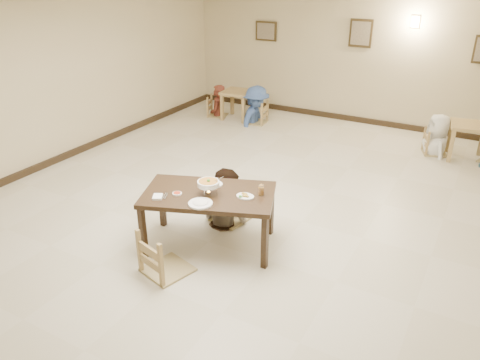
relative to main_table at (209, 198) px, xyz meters
The scene contains 27 objects.
floor 1.34m from the main_table, 92.53° to the left, with size 10.00×10.00×0.00m, color beige.
wall_back 6.20m from the main_table, 90.47° to the left, with size 10.00×10.00×0.00m, color #C7B893.
wall_left 4.29m from the main_table, 164.13° to the left, with size 10.00×10.00×0.00m, color #C7B893.
baseboard_back 6.15m from the main_table, 90.48° to the left, with size 8.00×0.06×0.12m, color black.
baseboard_left 4.23m from the main_table, 164.02° to the left, with size 0.06×10.00×0.12m, color black.
picture_a 6.62m from the main_table, 110.23° to the left, with size 0.55×0.04×0.45m.
picture_b 6.25m from the main_table, 89.54° to the left, with size 0.50×0.04×0.60m.
wall_sconce 6.42m from the main_table, 79.35° to the left, with size 0.16×0.05×0.22m, color #FFD88C.
main_table is the anchor object (origin of this frame).
chair_far 0.74m from the main_table, 98.27° to the left, with size 0.46×0.46×0.98m.
chair_near 0.77m from the main_table, 100.40° to the right, with size 0.51×0.51×1.09m.
main_diner 0.67m from the main_table, 102.56° to the left, with size 0.80×0.62×1.64m, color gray.
curry_warmer 0.23m from the main_table, 55.01° to the right, with size 0.31×0.28×0.25m.
rice_plate_far 0.27m from the main_table, 108.64° to the left, with size 0.26×0.26×0.06m.
rice_plate_near 0.34m from the main_table, 74.92° to the right, with size 0.30×0.30×0.07m.
fried_plate 0.48m from the main_table, 14.21° to the left, with size 0.23×0.23×0.05m.
chili_dish 0.41m from the main_table, 144.18° to the right, with size 0.12×0.12×0.02m.
napkin_cutlery 0.64m from the main_table, 137.99° to the right, with size 0.20×0.24×0.03m.
drink_glass 0.68m from the main_table, 24.10° to the left, with size 0.07×0.07×0.14m.
bg_table_left 5.53m from the main_table, 115.73° to the left, with size 0.72×0.72×0.67m.
bg_table_right 5.56m from the main_table, 62.01° to the left, with size 0.79×0.79×0.68m.
bg_chair_ll 5.74m from the main_table, 120.73° to the left, with size 0.44×0.44×0.94m.
bg_chair_lr 5.26m from the main_table, 110.89° to the left, with size 0.47×0.47×0.99m.
bg_chair_rl 5.33m from the main_table, 67.02° to the left, with size 0.43×0.43×0.92m.
bg_diner_a 5.73m from the main_table, 120.73° to the left, with size 0.56×0.36×1.52m, color #5D261C.
bg_diner_b 5.26m from the main_table, 110.89° to the left, with size 1.12×0.64×1.73m, color #4768A8.
bg_diner_c 5.33m from the main_table, 67.02° to the left, with size 0.78×0.51×1.59m, color silver.
Camera 1 is at (2.97, -5.56, 3.41)m, focal length 35.00 mm.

